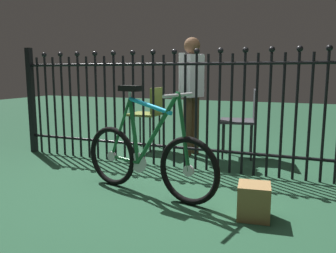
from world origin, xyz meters
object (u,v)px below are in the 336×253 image
at_px(chair_olive, 149,111).
at_px(display_crate, 254,201).
at_px(person_visitor, 192,87).
at_px(chair_charcoal, 245,116).
at_px(bicycle, 147,157).

distance_m(chair_olive, display_crate, 2.44).
distance_m(chair_olive, person_visitor, 0.70).
bearing_deg(person_visitor, chair_olive, 176.21).
xyz_separation_m(chair_charcoal, display_crate, (0.38, -1.82, -0.39)).
bearing_deg(chair_olive, person_visitor, -3.79).
bearing_deg(person_visitor, chair_charcoal, 8.91).
bearing_deg(chair_charcoal, bicycle, -108.81).
distance_m(chair_charcoal, display_crate, 1.90).
xyz_separation_m(person_visitor, display_crate, (1.04, -1.71, -0.75)).
distance_m(chair_olive, chair_charcoal, 1.28).
distance_m(bicycle, chair_charcoal, 1.75).
height_order(chair_olive, display_crate, chair_olive).
bearing_deg(bicycle, chair_charcoal, 71.19).
height_order(chair_charcoal, display_crate, chair_charcoal).
xyz_separation_m(bicycle, chair_olive, (-0.71, 1.59, 0.21)).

